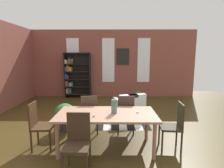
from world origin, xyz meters
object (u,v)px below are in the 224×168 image
object	(u,v)px
dining_chair_head_right	(174,124)
armchair_white	(129,108)
dining_table	(106,117)
bookshelf_tall	(76,75)
dining_chair_far_right	(126,113)
dining_chair_head_left	(39,124)
dining_chair_near_left	(78,141)
potted_plant_corner	(138,96)
potted_plant_by_shelf	(65,115)
dining_chair_far_left	(90,113)
potted_plant_window	(90,106)
vase_on_table	(114,106)

from	to	relation	value
dining_chair_head_right	armchair_white	size ratio (longest dim) A/B	0.95
dining_table	bookshelf_tall	distance (m)	4.83
dining_chair_far_right	dining_chair_head_left	size ratio (longest dim) A/B	1.00
dining_chair_near_left	potted_plant_corner	bearing A→B (deg)	70.38
dining_chair_far_right	potted_plant_corner	bearing A→B (deg)	76.73
dining_table	armchair_white	bearing A→B (deg)	72.35
dining_chair_head_left	potted_plant_by_shelf	bearing A→B (deg)	73.42
dining_chair_far_left	potted_plant_window	size ratio (longest dim) A/B	1.91
dining_chair_far_left	bookshelf_tall	world-z (taller)	bookshelf_tall
bookshelf_tall	potted_plant_corner	size ratio (longest dim) A/B	4.44
dining_chair_head_left	potted_plant_by_shelf	distance (m)	0.96
dining_chair_near_left	armchair_white	bearing A→B (deg)	68.38
bookshelf_tall	potted_plant_by_shelf	xyz separation A→B (m)	(0.47, -3.66, -0.62)
vase_on_table	dining_chair_near_left	bearing A→B (deg)	-129.41
vase_on_table	potted_plant_corner	world-z (taller)	vase_on_table
dining_chair_near_left	armchair_white	distance (m)	2.88
dining_chair_far_right	bookshelf_tall	distance (m)	4.36
dining_chair_near_left	dining_chair_head_right	size ratio (longest dim) A/B	1.00
dining_chair_far_right	bookshelf_tall	size ratio (longest dim) A/B	0.48
vase_on_table	potted_plant_corner	size ratio (longest dim) A/B	0.61
dining_chair_head_right	potted_plant_corner	world-z (taller)	dining_chair_head_right
bookshelf_tall	potted_plant_window	bearing A→B (deg)	-68.78
armchair_white	vase_on_table	bearing A→B (deg)	-103.54
dining_table	dining_chair_head_left	distance (m)	1.35
dining_chair_near_left	potted_plant_corner	xyz separation A→B (m)	(1.58, 4.42, -0.28)
dining_table	potted_plant_by_shelf	bearing A→B (deg)	139.94
potted_plant_window	bookshelf_tall	bearing A→B (deg)	111.22
vase_on_table	dining_chair_head_right	world-z (taller)	vase_on_table
dining_table	potted_plant_by_shelf	world-z (taller)	dining_table
dining_chair_head_right	vase_on_table	bearing A→B (deg)	179.71
dining_chair_far_right	dining_chair_head_left	distance (m)	1.92
dining_chair_head_right	bookshelf_tall	xyz separation A→B (m)	(-2.89, 4.57, 0.49)
potted_plant_by_shelf	potted_plant_window	xyz separation A→B (m)	(0.45, 1.29, -0.12)
dining_chair_head_left	potted_plant_corner	distance (m)	4.47
potted_plant_corner	vase_on_table	bearing A→B (deg)	-104.93
dining_chair_far_left	vase_on_table	bearing A→B (deg)	-50.90
dining_chair_near_left	bookshelf_tall	distance (m)	5.42
vase_on_table	dining_chair_head_left	xyz separation A→B (m)	(-1.50, -0.00, -0.37)
vase_on_table	dining_chair_head_right	size ratio (longest dim) A/B	0.29
dining_chair_far_right	potted_plant_window	bearing A→B (deg)	125.60
potted_plant_window	dining_chair_head_right	bearing A→B (deg)	-48.17
vase_on_table	armchair_white	bearing A→B (deg)	76.46
dining_table	dining_chair_head_right	xyz separation A→B (m)	(1.35, -0.01, -0.15)
dining_chair_head_right	dining_chair_head_left	xyz separation A→B (m)	(-2.69, 0.00, 0.00)
dining_chair_head_right	armchair_white	world-z (taller)	dining_chair_head_right
armchair_white	dining_chair_far_right	bearing A→B (deg)	-98.62
dining_chair_far_left	potted_plant_corner	xyz separation A→B (m)	(1.57, 2.99, -0.28)
potted_plant_by_shelf	dining_chair_far_right	bearing A→B (deg)	-7.12
bookshelf_tall	dining_chair_head_left	bearing A→B (deg)	-87.49
armchair_white	potted_plant_corner	world-z (taller)	armchair_white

